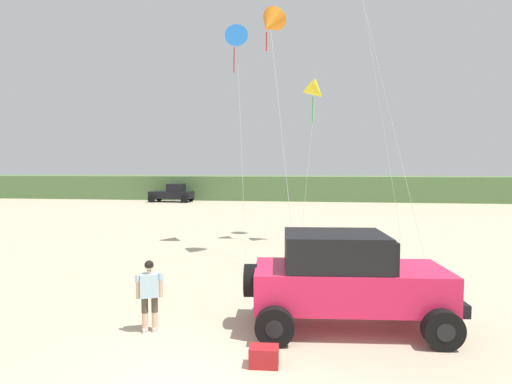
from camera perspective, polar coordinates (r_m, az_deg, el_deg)
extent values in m
cube|color=#567A47|center=(47.74, 11.14, 0.58)|extent=(90.00, 7.06, 2.73)
cube|color=#EA2151|center=(9.92, 13.08, -12.83)|extent=(4.53, 2.18, 0.90)
cube|color=#EA2151|center=(10.25, 22.38, -10.35)|extent=(1.23, 1.77, 0.12)
cube|color=black|center=(9.66, 11.09, -8.06)|extent=(2.43, 1.94, 0.80)
cube|color=black|center=(9.91, 18.04, -8.11)|extent=(0.23, 1.67, 0.72)
cube|color=black|center=(10.64, 25.59, -13.49)|extent=(0.34, 1.81, 0.28)
cylinder|color=black|center=(9.76, -0.77, -12.41)|extent=(0.36, 0.79, 0.77)
cylinder|color=black|center=(11.47, 20.98, -13.79)|extent=(0.86, 0.37, 0.84)
cylinder|color=black|center=(11.47, 20.98, -13.79)|extent=(0.40, 0.35, 0.38)
cylinder|color=black|center=(9.64, 24.97, -17.27)|extent=(0.86, 0.37, 0.84)
cylinder|color=black|center=(9.64, 24.97, -17.27)|extent=(0.40, 0.35, 0.38)
cylinder|color=black|center=(10.93, 2.67, -14.43)|extent=(0.86, 0.37, 0.84)
cylinder|color=black|center=(10.93, 2.67, -14.43)|extent=(0.40, 0.35, 0.38)
cylinder|color=black|center=(8.99, 2.63, -18.49)|extent=(0.86, 0.37, 0.84)
cylinder|color=black|center=(8.99, 2.63, -18.49)|extent=(0.40, 0.35, 0.38)
cylinder|color=#DBB28E|center=(10.04, -15.44, -17.27)|extent=(0.14, 0.14, 0.49)
cylinder|color=#4C4233|center=(9.91, -15.48, -15.14)|extent=(0.15, 0.15, 0.36)
cube|color=silver|center=(10.15, -15.42, -18.23)|extent=(0.20, 0.28, 0.10)
cylinder|color=#DBB28E|center=(10.04, -14.13, -17.26)|extent=(0.14, 0.14, 0.49)
cylinder|color=#4C4233|center=(9.90, -14.16, -15.13)|extent=(0.15, 0.15, 0.36)
cube|color=silver|center=(10.15, -14.11, -18.21)|extent=(0.20, 0.28, 0.10)
cube|color=silver|center=(9.77, -14.86, -12.63)|extent=(0.47, 0.39, 0.54)
cylinder|color=#DBB28E|center=(9.78, -16.40, -12.70)|extent=(0.09, 0.09, 0.56)
cylinder|color=silver|center=(9.73, -16.42, -11.63)|extent=(0.11, 0.11, 0.16)
cylinder|color=#DBB28E|center=(9.77, -13.33, -12.67)|extent=(0.09, 0.09, 0.56)
cylinder|color=silver|center=(9.72, -13.35, -11.59)|extent=(0.11, 0.11, 0.16)
cylinder|color=#DBB28E|center=(9.69, -14.89, -10.87)|extent=(0.10, 0.10, 0.08)
sphere|color=#DBB28E|center=(9.66, -14.91, -10.04)|extent=(0.21, 0.21, 0.21)
sphere|color=black|center=(9.64, -14.91, -9.94)|extent=(0.21, 0.21, 0.21)
cube|color=#B21E23|center=(8.28, 1.13, -22.25)|extent=(0.57, 0.38, 0.38)
cube|color=black|center=(44.67, -11.90, -0.40)|extent=(4.67, 2.07, 0.76)
cube|color=black|center=(44.42, -11.25, 0.62)|extent=(1.67, 1.86, 0.84)
cylinder|color=black|center=(45.05, -9.22, -0.83)|extent=(0.77, 0.29, 0.76)
cylinder|color=black|center=(43.07, -10.11, -1.04)|extent=(0.77, 0.29, 0.76)
cylinder|color=black|center=(46.37, -13.55, -0.76)|extent=(0.77, 0.29, 0.76)
cylinder|color=black|center=(44.45, -14.61, -0.95)|extent=(0.77, 0.29, 0.76)
cylinder|color=silver|center=(20.78, 16.64, 14.80)|extent=(2.54, 1.19, 15.69)
cone|color=blue|center=(20.42, -2.70, 20.66)|extent=(1.40, 1.31, 1.45)
cylinder|color=red|center=(20.20, -3.13, 18.17)|extent=(0.05, 0.15, 1.21)
cylinder|color=silver|center=(17.97, -2.12, 7.16)|extent=(0.89, 3.08, 9.75)
cone|color=yellow|center=(20.35, 8.48, 13.92)|extent=(1.44, 1.42, 1.45)
cylinder|color=green|center=(20.20, 8.02, 11.38)|extent=(0.05, 0.24, 1.31)
cylinder|color=silver|center=(19.11, 7.38, 3.42)|extent=(0.71, 1.83, 7.42)
cone|color=orange|center=(17.48, 2.03, 22.71)|extent=(1.36, 1.65, 1.52)
cylinder|color=red|center=(17.28, 1.49, 20.56)|extent=(0.05, 0.11, 0.77)
cylinder|color=silver|center=(14.76, 3.75, 7.42)|extent=(1.25, 3.50, 9.48)
cylinder|color=silver|center=(17.85, 17.23, 15.55)|extent=(2.91, 4.11, 15.01)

